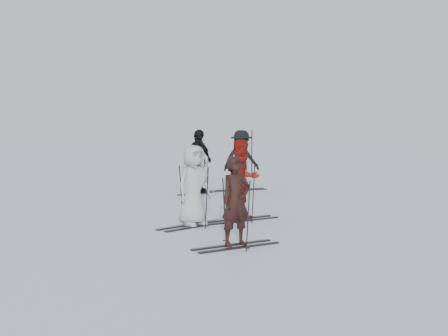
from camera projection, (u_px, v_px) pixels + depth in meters
The scene contains 12 objects.
ground at pixel (204, 211), 13.77m from camera, with size 120.00×120.00×0.00m, color silver.
skier_near_dark at pixel (236, 203), 9.54m from camera, with size 0.55×0.36×1.52m, color black.
skier_red at pixel (243, 181), 12.32m from camera, with size 0.85×0.67×1.76m, color maroon.
skier_grey at pixel (194, 186), 11.57m from camera, with size 0.81×0.53×1.66m, color #A9AFB3.
skier_uphill_left at pixel (198, 162), 17.44m from camera, with size 1.16×0.48×1.97m, color black.
skier_uphill_far at pixel (241, 161), 18.40m from camera, with size 1.26×0.72×1.94m, color black.
skis_near_dark at pixel (236, 212), 9.55m from camera, with size 0.87×1.65×1.20m, color black, non-canonical shape.
skis_red at pixel (243, 191), 12.34m from camera, with size 0.94×1.77×1.29m, color black, non-canonical shape.
skis_grey at pixel (194, 195), 11.58m from camera, with size 0.94×1.77×1.29m, color black, non-canonical shape.
skis_uphill_left at pixel (198, 174), 17.47m from camera, with size 0.87×1.63×1.19m, color black, non-canonical shape.
skis_uphill_far at pixel (241, 170), 18.42m from camera, with size 0.96×1.81×1.32m, color black, non-canonical shape.
piste_marker at pixel (252, 153), 23.74m from camera, with size 0.04×0.04×1.98m, color black.
Camera 1 is at (7.32, -11.55, 2.02)m, focal length 45.00 mm.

